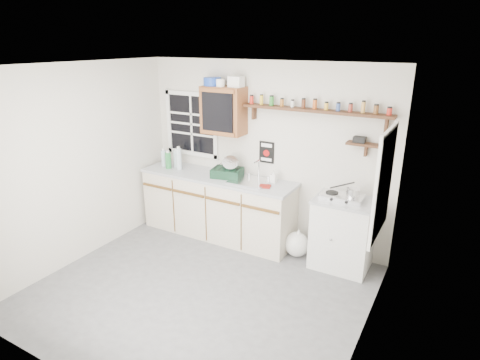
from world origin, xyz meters
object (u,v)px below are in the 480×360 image
Objects in this scene: main_cabinet at (217,205)px; hotplate at (342,197)px; dish_rack at (228,170)px; right_cabinet at (342,233)px; spice_shelf at (315,110)px; upper_cabinet at (223,111)px.

main_cabinet is 4.57× the size of hotplate.
dish_rack reaches higher than main_cabinet.
hotplate is (-0.04, -0.02, 0.49)m from right_cabinet.
hotplate is at bearing -23.22° from spice_shelf.
upper_cabinet is 0.34× the size of spice_shelf.
upper_cabinet reaches higher than spice_shelf.
upper_cabinet is at bearing 175.23° from hotplate.
right_cabinet is at bearing -12.11° from dish_rack.
right_cabinet is 2.26m from upper_cabinet.
main_cabinet is at bearing -170.77° from spice_shelf.
dish_rack is at bearing 178.79° from hotplate.
spice_shelf is at bearing 156.51° from hotplate.
dish_rack is 1.63m from hotplate.
spice_shelf reaches higher than main_cabinet.
spice_shelf is (1.28, 0.07, 0.11)m from upper_cabinet.
spice_shelf is at bearing 160.31° from right_cabinet.
right_cabinet is 1.80× the size of hotplate.
hotplate is at bearing -4.50° from upper_cabinet.
spice_shelf is at bearing -2.86° from dish_rack.
dish_rack is (0.17, 0.03, 0.56)m from main_cabinet.
main_cabinet is 2.54× the size of right_cabinet.
right_cabinet is at bearing 26.04° from hotplate.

